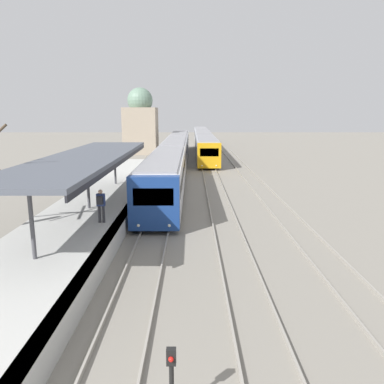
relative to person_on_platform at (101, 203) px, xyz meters
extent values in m
cube|color=#4C515B|center=(-1.39, 2.86, 1.93)|extent=(4.00, 18.82, 0.20)
cube|color=black|center=(0.57, 2.86, 1.71)|extent=(0.08, 18.82, 0.24)
cylinder|color=#47474C|center=(-1.39, -4.66, 0.42)|extent=(0.16, 0.16, 2.82)
cylinder|color=#47474C|center=(-1.39, 2.86, 0.42)|extent=(0.16, 0.16, 2.82)
cylinder|color=#47474C|center=(-1.39, 10.39, 0.42)|extent=(0.16, 0.16, 2.82)
cylinder|color=#2D2D33|center=(-0.10, 0.04, -0.56)|extent=(0.14, 0.14, 0.85)
cylinder|color=#2D2D33|center=(0.10, 0.04, -0.56)|extent=(0.14, 0.14, 0.85)
cube|color=navy|center=(0.00, 0.04, 0.16)|extent=(0.40, 0.22, 0.60)
sphere|color=tan|center=(0.00, 0.04, 0.57)|extent=(0.22, 0.22, 0.22)
cube|color=#232328|center=(0.00, -0.16, 0.18)|extent=(0.30, 0.18, 0.40)
cube|color=navy|center=(2.51, 0.95, -0.22)|extent=(2.65, 0.70, 2.81)
cube|color=black|center=(2.51, 0.62, 0.17)|extent=(2.06, 0.04, 0.90)
sphere|color=#EFEACC|center=(1.72, 0.61, -1.33)|extent=(0.16, 0.16, 0.16)
sphere|color=#EFEACC|center=(3.30, 0.61, -1.33)|extent=(0.16, 0.16, 0.16)
cube|color=silver|center=(2.51, 9.34, -0.22)|extent=(2.65, 16.07, 2.81)
cube|color=gray|center=(2.51, 9.34, 1.25)|extent=(2.33, 15.75, 0.12)
cube|color=black|center=(2.51, 9.34, 0.09)|extent=(2.67, 14.79, 0.73)
cylinder|color=black|center=(1.38, 4.12, -1.55)|extent=(0.12, 0.70, 0.70)
cylinder|color=black|center=(3.63, 4.12, -1.55)|extent=(0.12, 0.70, 0.70)
cylinder|color=black|center=(1.38, 14.57, -1.55)|extent=(0.12, 0.70, 0.70)
cylinder|color=black|center=(3.63, 14.57, -1.55)|extent=(0.12, 0.70, 0.70)
cube|color=silver|center=(2.51, 25.76, -0.22)|extent=(2.65, 16.07, 2.81)
cube|color=gray|center=(2.51, 25.76, 1.25)|extent=(2.33, 15.75, 0.12)
cube|color=black|center=(2.51, 25.76, 0.09)|extent=(2.67, 14.79, 0.73)
cylinder|color=black|center=(1.38, 20.54, -1.55)|extent=(0.12, 0.70, 0.70)
cylinder|color=black|center=(3.63, 20.54, -1.55)|extent=(0.12, 0.70, 0.70)
cylinder|color=black|center=(1.38, 30.99, -1.55)|extent=(0.12, 0.70, 0.70)
cylinder|color=black|center=(3.63, 30.99, -1.55)|extent=(0.12, 0.70, 0.70)
cube|color=silver|center=(2.51, 42.19, -0.22)|extent=(2.65, 16.07, 2.81)
cube|color=gray|center=(2.51, 42.19, 1.25)|extent=(2.33, 15.75, 0.12)
cube|color=black|center=(2.51, 42.19, 0.09)|extent=(2.67, 14.79, 0.73)
cylinder|color=black|center=(1.38, 36.96, -1.55)|extent=(0.12, 0.70, 0.70)
cylinder|color=black|center=(3.63, 36.96, -1.55)|extent=(0.12, 0.70, 0.70)
cylinder|color=black|center=(1.38, 47.41, -1.55)|extent=(0.12, 0.70, 0.70)
cylinder|color=black|center=(3.63, 47.41, -1.55)|extent=(0.12, 0.70, 0.70)
cube|color=gold|center=(6.35, 23.16, -0.26)|extent=(2.62, 0.70, 2.74)
cube|color=black|center=(6.35, 22.83, 0.13)|extent=(2.04, 0.04, 0.88)
sphere|color=#EFEACC|center=(5.57, 22.82, -1.33)|extent=(0.16, 0.16, 0.16)
sphere|color=#EFEACC|center=(7.14, 22.82, -1.33)|extent=(0.16, 0.16, 0.16)
cube|color=#A8ADB7|center=(6.35, 31.20, -0.26)|extent=(2.62, 15.38, 2.74)
cube|color=gray|center=(6.35, 31.20, 1.18)|extent=(2.30, 15.07, 0.12)
cube|color=black|center=(6.35, 31.20, 0.05)|extent=(2.64, 14.15, 0.71)
cylinder|color=black|center=(5.24, 26.20, -1.55)|extent=(0.12, 0.70, 0.70)
cylinder|color=black|center=(7.46, 26.20, -1.55)|extent=(0.12, 0.70, 0.70)
cylinder|color=black|center=(5.24, 36.20, -1.55)|extent=(0.12, 0.70, 0.70)
cylinder|color=black|center=(7.46, 36.20, -1.55)|extent=(0.12, 0.70, 0.70)
cube|color=#A8ADB7|center=(6.35, 46.93, -0.26)|extent=(2.62, 15.38, 2.74)
cube|color=gray|center=(6.35, 46.93, 1.18)|extent=(2.30, 15.07, 0.12)
cube|color=black|center=(6.35, 46.93, 0.05)|extent=(2.64, 14.15, 0.71)
cylinder|color=black|center=(5.24, 41.93, -1.55)|extent=(0.12, 0.70, 0.70)
cylinder|color=black|center=(7.46, 41.93, -1.55)|extent=(0.12, 0.70, 0.70)
cylinder|color=black|center=(5.24, 51.93, -1.55)|extent=(0.12, 0.70, 0.70)
cylinder|color=black|center=(7.46, 51.93, -1.55)|extent=(0.12, 0.70, 0.70)
cube|color=#A8ADB7|center=(6.35, 62.66, -0.26)|extent=(2.62, 15.38, 2.74)
cube|color=gray|center=(6.35, 62.66, 1.18)|extent=(2.30, 15.07, 0.12)
cube|color=black|center=(6.35, 62.66, 0.05)|extent=(2.64, 14.15, 0.71)
cylinder|color=black|center=(5.24, 57.66, -1.55)|extent=(0.12, 0.70, 0.70)
cylinder|color=black|center=(7.46, 57.66, -1.55)|extent=(0.12, 0.70, 0.70)
cylinder|color=black|center=(5.24, 67.66, -1.55)|extent=(0.12, 0.70, 0.70)
cylinder|color=black|center=(7.46, 67.66, -1.55)|extent=(0.12, 0.70, 0.70)
cube|color=black|center=(4.05, -11.04, -0.52)|extent=(0.20, 0.14, 0.36)
sphere|color=red|center=(4.05, -11.13, -0.52)|extent=(0.11, 0.11, 0.11)
cube|color=gray|center=(-3.47, 40.93, 1.62)|extent=(5.02, 5.02, 7.02)
sphere|color=slate|center=(-3.47, 40.93, 6.19)|extent=(3.86, 3.86, 3.86)
camera|label=1|loc=(4.47, -17.78, 4.33)|focal=35.00mm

